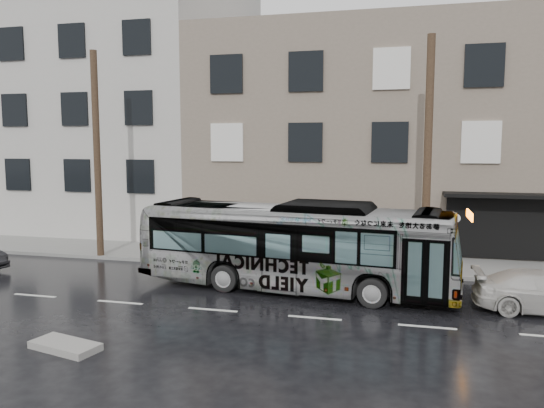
{
  "coord_description": "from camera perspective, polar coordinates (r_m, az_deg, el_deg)",
  "views": [
    {
      "loc": [
        5.65,
        -17.55,
        5.12
      ],
      "look_at": [
        0.65,
        2.5,
        2.78
      ],
      "focal_mm": 35.0,
      "sensor_mm": 36.0,
      "label": 1
    }
  ],
  "objects": [
    {
      "name": "utility_pole_rear",
      "position": [
        24.65,
        -18.31,
        5.05
      ],
      "size": [
        0.3,
        0.3,
        9.0
      ],
      "primitive_type": "cylinder",
      "color": "#4A3725",
      "rests_on": "sidewalk"
    },
    {
      "name": "building_grey",
      "position": [
        39.69,
        -23.0,
        10.13
      ],
      "size": [
        26.0,
        15.0,
        16.0
      ],
      "primitive_type": "cube",
      "color": "#B7B3AD",
      "rests_on": "ground"
    },
    {
      "name": "bus",
      "position": [
        18.65,
        2.42,
        -4.54
      ],
      "size": [
        11.46,
        3.92,
        3.13
      ],
      "primitive_type": "imported",
      "rotation": [
        0.0,
        0.0,
        1.45
      ],
      "color": "#B2B2B2",
      "rests_on": "ground"
    },
    {
      "name": "utility_pole_front",
      "position": [
        20.87,
        16.4,
        4.91
      ],
      "size": [
        0.3,
        0.3,
        9.0
      ],
      "primitive_type": "cylinder",
      "color": "#4A3725",
      "rests_on": "sidewalk"
    },
    {
      "name": "slush_pile",
      "position": [
        14.69,
        -21.35,
        -14.03
      ],
      "size": [
        1.94,
        1.2,
        0.18
      ],
      "primitive_type": "cube",
      "rotation": [
        0.0,
        0.0,
        -0.24
      ],
      "color": "gray",
      "rests_on": "ground"
    },
    {
      "name": "sidewalk",
      "position": [
        23.69,
        -0.12,
        -5.83
      ],
      "size": [
        90.0,
        3.6,
        0.15
      ],
      "primitive_type": "cube",
      "color": "gray",
      "rests_on": "ground"
    },
    {
      "name": "ground",
      "position": [
        19.13,
        -3.75,
        -9.07
      ],
      "size": [
        120.0,
        120.0,
        0.0
      ],
      "primitive_type": "plane",
      "color": "black",
      "rests_on": "ground"
    },
    {
      "name": "sign_post",
      "position": [
        21.28,
        19.08,
        -4.1
      ],
      "size": [
        0.06,
        0.06,
        2.4
      ],
      "primitive_type": "cylinder",
      "color": "slate",
      "rests_on": "sidewalk"
    },
    {
      "name": "building_taupe",
      "position": [
        30.26,
        12.87,
        7.03
      ],
      "size": [
        20.0,
        12.0,
        11.0
      ],
      "primitive_type": "cube",
      "color": "gray",
      "rests_on": "ground"
    }
  ]
}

